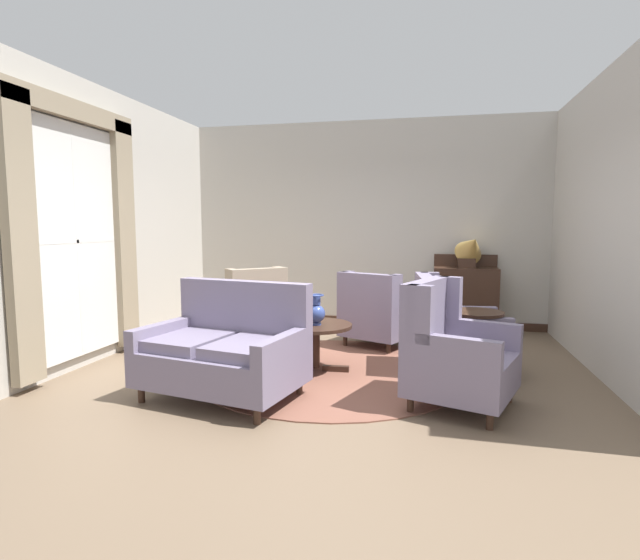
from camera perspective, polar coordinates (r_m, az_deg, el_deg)
name	(u,v)px	position (r m, az deg, el deg)	size (l,w,h in m)	color
ground	(325,380)	(5.06, 0.55, -11.44)	(8.25, 8.25, 0.00)	brown
wall_back	(364,224)	(7.72, 5.09, 6.39)	(5.63, 0.08, 3.12)	#BCB7AD
wall_left	(127,224)	(6.72, -21.33, 6.02)	(0.08, 4.12, 3.12)	#BCB7AD
wall_right	(605,224)	(5.86, 29.88, 5.65)	(0.08, 4.12, 3.12)	#BCB7AD
baseboard_back	(363,321)	(7.81, 4.93, -4.67)	(5.47, 0.03, 0.12)	#382319
area_rug	(331,371)	(5.34, 1.22, -10.42)	(2.81, 2.81, 0.01)	brown
window_with_curtains	(78,226)	(5.84, -26.08, 5.56)	(0.12, 1.89, 2.73)	silver
coffee_table	(315,334)	(5.25, -0.56, -6.22)	(0.78, 0.78, 0.51)	#382319
porcelain_vase	(316,312)	(5.15, -0.43, -3.66)	(0.18, 0.18, 0.32)	#384C93
settee	(225,352)	(4.57, -10.84, -8.08)	(1.53, 1.16, 1.02)	slate
armchair_far_left	(451,331)	(5.45, 14.87, -5.71)	(0.98, 0.88, 1.02)	slate
armchair_foreground_right	(251,312)	(6.39, -7.90, -3.70)	(1.08, 1.08, 1.02)	gray
armchair_beside_settee	(376,314)	(6.36, 6.51, -3.92)	(1.05, 1.05, 0.96)	slate
armchair_near_window	(453,354)	(4.41, 15.07, -8.20)	(1.04, 1.08, 1.07)	slate
side_table	(476,337)	(5.32, 17.47, -6.27)	(0.54, 0.54, 0.68)	#382319
sideboard	(465,296)	(7.45, 16.33, -1.78)	(0.90, 0.40, 1.12)	#382319
gramophone	(471,248)	(7.30, 16.95, 3.49)	(0.50, 0.59, 0.57)	#382319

